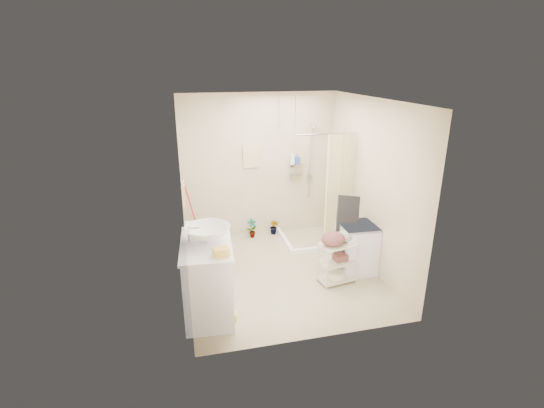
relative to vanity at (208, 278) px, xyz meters
The scene contains 23 objects.
floor 1.47m from the vanity, 33.03° to the left, with size 3.20×3.20×0.00m, color #BCB18D.
ceiling 2.52m from the vanity, 33.03° to the left, with size 2.80×3.20×0.04m, color silver.
wall_back 2.75m from the vanity, 63.77° to the left, with size 2.80×0.04×2.60m, color beige.
wall_front 1.65m from the vanity, 36.10° to the right, with size 2.80×0.04×2.60m, color beige.
wall_left 1.13m from the vanity, 107.65° to the left, with size 0.04×3.20×2.60m, color beige.
wall_right 2.79m from the vanity, 16.41° to the left, with size 0.04×3.20×2.60m, color beige.
vanity is the anchor object (origin of this frame).
sink 0.59m from the vanity, 55.94° to the left, with size 0.57×0.57×0.20m, color white.
counter_basket 0.68m from the vanity, 69.55° to the right, with size 0.17×0.13×0.10m, color #F1C54B.
floor_basket 0.55m from the vanity, 47.77° to the right, with size 0.24×0.18×0.13m, color yellow.
toilet 1.27m from the vanity, 84.57° to the left, with size 0.41×0.71×0.73m, color white.
mop 2.21m from the vanity, 93.30° to the left, with size 0.12×0.12×1.22m, color red, non-canonical shape.
potted_plant_a 2.38m from the vanity, 65.68° to the left, with size 0.19×0.13×0.36m, color brown.
potted_plant_b 2.62m from the vanity, 57.30° to the left, with size 0.17×0.13×0.30m, color brown.
hanging_towel 2.74m from the vanity, 66.60° to the left, with size 0.28×0.03×0.42m, color beige.
towel_ring 1.15m from the vanity, 111.65° to the left, with size 0.04×0.22×0.34m, color #FEEA8E, non-canonical shape.
tp_holder 0.86m from the vanity, 103.97° to the left, with size 0.08×0.12×0.14m, color white, non-canonical shape.
shower 2.76m from the vanity, 41.91° to the left, with size 1.10×1.10×2.10m, color white, non-canonical shape.
shampoo_bottle_a 3.02m from the vanity, 52.05° to the left, with size 0.09×0.09×0.24m, color silver.
shampoo_bottle_b 3.09m from the vanity, 50.83° to the left, with size 0.08×0.08×0.18m, color #3B50A4.
washing_machine 2.37m from the vanity, 13.32° to the left, with size 0.52×0.54×0.77m, color silver.
laundry_rack 1.92m from the vanity, ahead, with size 0.53×0.31×0.73m, color beige, non-canonical shape.
ironing_board 2.23m from the vanity, 15.77° to the left, with size 0.35×0.10×1.22m, color black, non-canonical shape.
Camera 1 is at (-1.40, -5.21, 3.04)m, focal length 26.00 mm.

